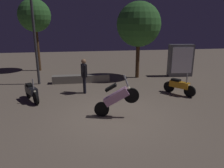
{
  "coord_description": "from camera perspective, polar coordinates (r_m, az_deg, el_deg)",
  "views": [
    {
      "loc": [
        -1.26,
        -7.13,
        3.36
      ],
      "look_at": [
        0.06,
        0.99,
        1.0
      ],
      "focal_mm": 33.5,
      "sensor_mm": 36.0,
      "label": 1
    }
  ],
  "objects": [
    {
      "name": "ground_plane",
      "position": [
        7.98,
        0.73,
        -8.9
      ],
      "size": [
        40.0,
        40.0,
        0.0
      ],
      "primitive_type": "plane",
      "color": "#756656"
    },
    {
      "name": "motorcycle_pink_foreground",
      "position": [
        7.7,
        1.16,
        -3.86
      ],
      "size": [
        1.63,
        0.53,
        1.63
      ],
      "rotation": [
        0.0,
        0.0,
        -0.25
      ],
      "color": "black",
      "rests_on": "ground_plane"
    },
    {
      "name": "tree_left_bg",
      "position": [
        16.39,
        -20.38,
        17.01
      ],
      "size": [
        2.27,
        2.27,
        5.08
      ],
      "color": "#4C331E",
      "rests_on": "ground_plane"
    },
    {
      "name": "streetlamp_near",
      "position": [
        12.46,
        -20.65,
        14.9
      ],
      "size": [
        0.36,
        0.36,
        5.28
      ],
      "color": "#38383D",
      "rests_on": "ground_plane"
    },
    {
      "name": "tree_center_bg",
      "position": [
        13.4,
        7.32,
        15.79
      ],
      "size": [
        2.72,
        2.72,
        4.71
      ],
      "color": "#4C331E",
      "rests_on": "ground_plane"
    },
    {
      "name": "person_rider_beside",
      "position": [
        10.41,
        -7.64,
        3.03
      ],
      "size": [
        0.3,
        0.67,
        1.74
      ],
      "rotation": [
        0.0,
        0.0,
        0.17
      ],
      "color": "black",
      "rests_on": "ground_plane"
    },
    {
      "name": "motorcycle_orange_parked_left",
      "position": [
        10.78,
        17.86,
        -0.51
      ],
      "size": [
        1.08,
        1.38,
        1.11
      ],
      "rotation": [
        0.0,
        0.0,
        5.36
      ],
      "color": "black",
      "rests_on": "ground_plane"
    },
    {
      "name": "kiosk_billboard",
      "position": [
        14.61,
        18.21,
        6.13
      ],
      "size": [
        1.64,
        0.68,
        2.1
      ],
      "rotation": [
        0.0,
        0.0,
        3.05
      ],
      "color": "#595960",
      "rests_on": "ground_plane"
    },
    {
      "name": "motorcycle_black_parked_right",
      "position": [
        10.06,
        -21.13,
        -1.98
      ],
      "size": [
        0.88,
        1.51,
        1.11
      ],
      "rotation": [
        0.0,
        0.0,
        5.21
      ],
      "color": "black",
      "rests_on": "ground_plane"
    },
    {
      "name": "planter_wall_low",
      "position": [
        12.62,
        -8.41,
        1.45
      ],
      "size": [
        3.35,
        0.5,
        0.45
      ],
      "color": "gray",
      "rests_on": "ground_plane"
    }
  ]
}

